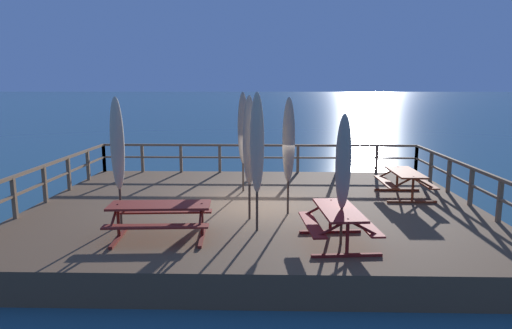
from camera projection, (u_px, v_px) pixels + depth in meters
The scene contains 14 objects.
ground_plane at pixel (255, 227), 12.89m from camera, with size 600.00×600.00×0.00m, color #2D5B6B.
wooden_deck at pixel (255, 216), 12.83m from camera, with size 12.26×9.72×0.69m, color brown.
railing_waterside_far at pixel (259, 154), 17.29m from camera, with size 12.06×0.10×1.09m.
railing_side_left at pixel (44, 177), 12.80m from camera, with size 0.10×9.52×1.09m.
railing_side_right at pixel (472, 179), 12.49m from camera, with size 0.10×9.52×1.09m.
picnic_table_mid_right at pixel (339, 219), 9.43m from camera, with size 1.55×1.93×0.78m.
picnic_table_back_left at pixel (160, 213), 9.80m from camera, with size 2.25×1.53×0.78m.
picnic_table_mid_centre at pixel (405, 178), 13.54m from camera, with size 1.41×1.90×0.78m.
patio_umbrella_tall_mid_right at pixel (343, 163), 9.23m from camera, with size 0.32×0.32×2.74m.
patio_umbrella_tall_front at pixel (243, 129), 13.99m from camera, with size 0.32×0.32×3.11m.
patio_umbrella_short_front at pixel (117, 144), 10.53m from camera, with size 0.32×0.32×3.05m.
patio_umbrella_tall_back_right at pixel (249, 141), 11.02m from camera, with size 0.32×0.32×3.07m.
patio_umbrella_tall_mid_left at pixel (257, 144), 10.09m from camera, with size 0.32×0.32×3.16m.
patio_umbrella_tall_back_left at pixel (289, 141), 11.47m from camera, with size 0.32×0.32×3.01m.
Camera 1 is at (0.34, -12.39, 3.97)m, focal length 31.79 mm.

